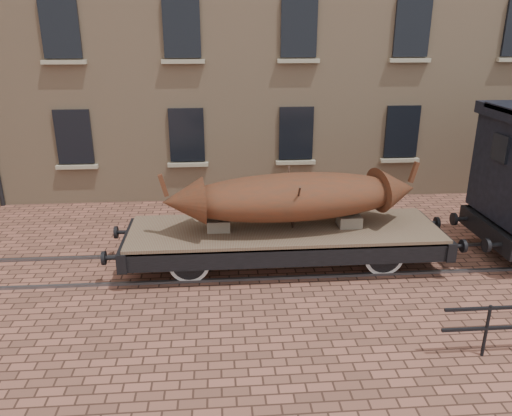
{
  "coord_description": "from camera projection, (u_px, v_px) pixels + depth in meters",
  "views": [
    {
      "loc": [
        -1.54,
        -10.81,
        5.44
      ],
      "look_at": [
        -0.65,
        0.5,
        1.3
      ],
      "focal_mm": 35.0,
      "sensor_mm": 36.0,
      "label": 1
    }
  ],
  "objects": [
    {
      "name": "ground",
      "position": [
        284.0,
        265.0,
        12.1
      ],
      "size": [
        90.0,
        90.0,
        0.0
      ],
      "primitive_type": "plane",
      "color": "brown"
    },
    {
      "name": "rail_track",
      "position": [
        284.0,
        263.0,
        12.09
      ],
      "size": [
        30.0,
        1.52,
        0.06
      ],
      "color": "#59595E",
      "rests_on": "ground"
    },
    {
      "name": "flatcar_wagon",
      "position": [
        284.0,
        235.0,
        11.84
      ],
      "size": [
        8.21,
        2.23,
        1.24
      ],
      "color": "brown",
      "rests_on": "ground"
    },
    {
      "name": "iron_boat",
      "position": [
        293.0,
        196.0,
        11.52
      ],
      "size": [
        6.07,
        2.18,
        1.48
      ],
      "color": "#5B2815",
      "rests_on": "flatcar_wagon"
    }
  ]
}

